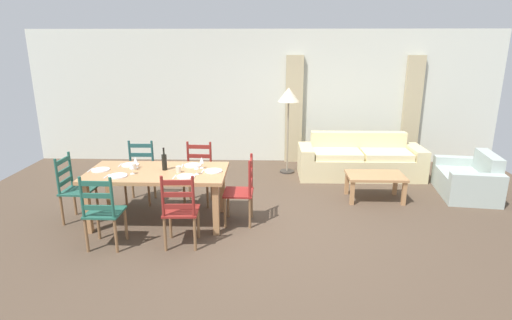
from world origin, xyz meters
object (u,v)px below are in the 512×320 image
object	(u,v)px
dining_chair_near_right	(180,211)
couch	(359,161)
wine_bottle	(164,162)
dining_chair_head_east	(242,190)
wine_glass_near_right	(196,166)
coffee_cup_secondary	(134,167)
dining_chair_far_left	(140,172)
armchair_upholstered	(470,181)
wine_glass_far_right	(202,161)
dining_chair_head_west	(74,188)
wine_glass_far_left	(136,160)
coffee_cup_primary	(179,169)
standing_lamp	(289,100)
dining_chair_near_left	(103,212)
wine_glass_near_left	(132,166)
dining_table	(157,177)
coffee_table	(375,178)
dining_chair_far_right	(198,174)

from	to	relation	value
dining_chair_near_right	couch	size ratio (longest dim) A/B	0.42
wine_bottle	dining_chair_head_east	bearing A→B (deg)	-2.96
dining_chair_near_right	wine_glass_near_right	world-z (taller)	dining_chair_near_right
dining_chair_head_east	wine_bottle	xyz separation A→B (m)	(-1.08, 0.06, 0.39)
dining_chair_head_east	coffee_cup_secondary	size ratio (longest dim) A/B	10.67
dining_chair_far_left	armchair_upholstered	world-z (taller)	dining_chair_far_left
wine_bottle	wine_glass_far_right	size ratio (longest dim) A/B	1.96
dining_chair_head_west	couch	world-z (taller)	dining_chair_head_west
wine_glass_far_left	wine_glass_near_right	bearing A→B (deg)	-16.21
dining_chair_head_west	coffee_cup_primary	bearing A→B (deg)	-2.58
coffee_cup_primary	wine_glass_far_right	bearing A→B (deg)	35.73
dining_chair_near_right	standing_lamp	distance (m)	3.51
dining_chair_near_left	dining_chair_head_west	world-z (taller)	same
dining_chair_head_east	wine_glass_far_left	distance (m)	1.55
armchair_upholstered	wine_glass_near_left	bearing A→B (deg)	-165.56
wine_glass_far_left	standing_lamp	xyz separation A→B (m)	(2.23, 2.21, 0.55)
dining_table	coffee_cup_primary	world-z (taller)	coffee_cup_primary
wine_glass_far_left	coffee_table	size ratio (longest dim) A/B	0.18
wine_bottle	coffee_cup_primary	distance (m)	0.26
dining_chair_far_left	coffee_cup_secondary	world-z (taller)	dining_chair_far_left
wine_glass_near_right	wine_glass_far_right	world-z (taller)	same
dining_chair_near_right	wine_glass_far_left	distance (m)	1.22
couch	dining_table	bearing A→B (deg)	-146.34
dining_chair_near_left	dining_chair_far_right	size ratio (longest dim) A/B	1.00
dining_chair_head_east	coffee_cup_secondary	world-z (taller)	dining_chair_head_east
wine_glass_far_right	dining_table	bearing A→B (deg)	-165.99
dining_chair_near_left	wine_glass_far_left	bearing A→B (deg)	81.17
dining_chair_far_right	wine_glass_far_left	world-z (taller)	dining_chair_far_right
wine_glass_near_left	standing_lamp	bearing A→B (deg)	48.62
wine_glass_far_left	coffee_cup_secondary	size ratio (longest dim) A/B	1.79
coffee_table	dining_chair_near_right	bearing A→B (deg)	-149.06
dining_table	coffee_cup_secondary	xyz separation A→B (m)	(-0.33, 0.05, 0.13)
wine_glass_far_right	coffee_cup_secondary	world-z (taller)	wine_glass_far_right
wine_glass_near_right	coffee_cup_primary	distance (m)	0.28
dining_table	wine_glass_near_left	distance (m)	0.38
dining_chair_near_right	dining_chair_far_right	distance (m)	1.45
wine_glass_far_right	wine_glass_near_right	bearing A→B (deg)	-95.19
coffee_cup_primary	couch	distance (m)	3.71
wine_glass_far_right	dining_chair_far_left	bearing A→B (deg)	150.01
dining_chair_head_west	wine_bottle	xyz separation A→B (m)	(1.29, 0.05, 0.39)
dining_chair_near_left	wine_glass_far_left	xyz separation A→B (m)	(0.14, 0.92, 0.38)
wine_glass_far_right	coffee_table	world-z (taller)	wine_glass_far_right
dining_chair_head_east	couch	distance (m)	3.00
wine_glass_far_right	armchair_upholstered	world-z (taller)	wine_glass_far_right
wine_glass_near_right	coffee_table	bearing A→B (deg)	21.98
dining_chair_near_left	wine_glass_near_right	world-z (taller)	dining_chair_near_left
dining_chair_near_left	wine_bottle	xyz separation A→B (m)	(0.57, 0.84, 0.39)
dining_chair_near_right	dining_chair_near_left	bearing A→B (deg)	-176.01
coffee_cup_primary	coffee_cup_secondary	bearing A→B (deg)	170.94
wine_bottle	dining_table	bearing A→B (deg)	-148.42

